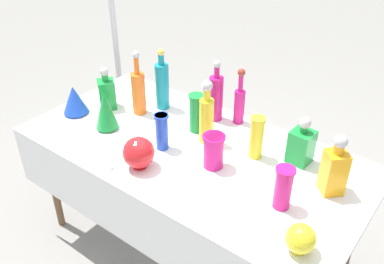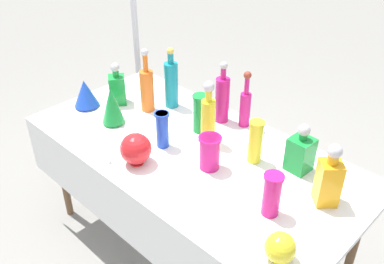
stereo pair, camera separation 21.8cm
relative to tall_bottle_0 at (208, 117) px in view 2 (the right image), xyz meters
name	(u,v)px [view 2 (the right image)]	position (x,y,z in m)	size (l,w,h in m)	color
ground_plane	(192,248)	(-0.02, -0.10, -0.91)	(40.00, 40.00, 0.00)	gray
display_table	(187,161)	(-0.02, -0.14, -0.22)	(1.83, 0.91, 0.76)	white
tall_bottle_0	(208,117)	(0.00, 0.00, 0.00)	(0.08, 0.08, 0.36)	yellow
tall_bottle_1	(171,83)	(-0.42, 0.14, 0.00)	(0.08, 0.08, 0.37)	teal
tall_bottle_2	(222,98)	(-0.09, 0.22, -0.01)	(0.08, 0.08, 0.36)	#C61972
tall_bottle_3	(245,105)	(0.03, 0.27, -0.02)	(0.06, 0.06, 0.33)	#C61972
tall_bottle_4	(147,88)	(-0.49, 0.00, -0.01)	(0.08, 0.08, 0.39)	orange
square_decanter_0	(301,152)	(0.48, 0.13, -0.05)	(0.11, 0.11, 0.25)	#198C38
square_decanter_1	(329,179)	(0.69, 0.01, -0.02)	(0.13, 0.13, 0.30)	orange
square_decanter_2	(117,88)	(-0.68, -0.07, -0.05)	(0.13, 0.13, 0.27)	#198C38
slender_vase_0	(272,193)	(0.56, -0.22, -0.04)	(0.09, 0.09, 0.20)	#C61972
slender_vase_1	(256,141)	(0.28, 0.04, -0.03)	(0.08, 0.08, 0.23)	yellow
slender_vase_2	(162,129)	(-0.14, -0.19, -0.05)	(0.08, 0.08, 0.20)	blue
slender_vase_3	(210,151)	(0.16, -0.16, -0.06)	(0.11, 0.11, 0.18)	#C61972
slender_vase_4	(200,112)	(-0.10, 0.05, -0.04)	(0.09, 0.09, 0.22)	#198C38
fluted_vase_0	(85,93)	(-0.78, -0.23, -0.06)	(0.15, 0.15, 0.17)	blue
fluted_vase_1	(112,105)	(-0.51, -0.23, -0.04)	(0.13, 0.13, 0.23)	#198C38
round_bowl_0	(280,248)	(0.73, -0.40, -0.09)	(0.12, 0.12, 0.13)	yellow
round_bowl_1	(136,149)	(-0.12, -0.39, -0.07)	(0.16, 0.16, 0.16)	red
price_tag_left	(107,157)	(-0.25, -0.48, -0.13)	(0.06, 0.01, 0.04)	white
price_tag_center	(74,137)	(-0.52, -0.49, -0.13)	(0.06, 0.01, 0.04)	white
canopy_pole	(134,9)	(-1.20, 0.51, 0.20)	(0.18, 0.18, 2.75)	silver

